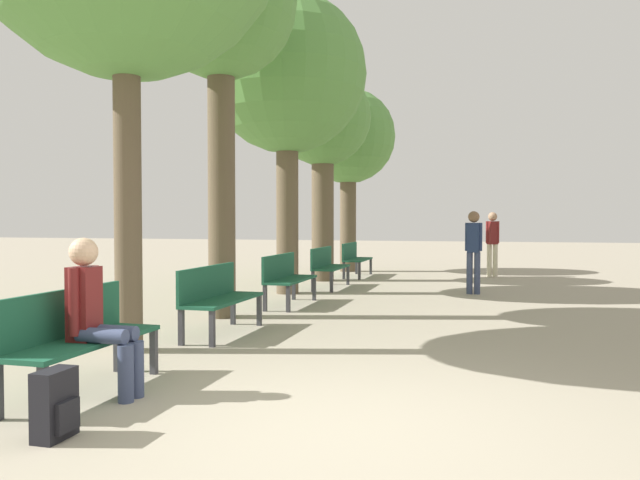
% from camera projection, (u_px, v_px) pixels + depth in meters
% --- Properties ---
extents(ground_plane, '(80.00, 80.00, 0.00)m').
position_uv_depth(ground_plane, '(323.00, 430.00, 4.40)').
color(ground_plane, gray).
extents(bench_row_0, '(0.49, 1.63, 0.89)m').
position_uv_depth(bench_row_0, '(76.00, 333.00, 5.32)').
color(bench_row_0, '#195138').
rests_on(bench_row_0, ground_plane).
extents(bench_row_1, '(0.49, 1.63, 0.89)m').
position_uv_depth(bench_row_1, '(217.00, 294.00, 8.07)').
color(bench_row_1, '#195138').
rests_on(bench_row_1, ground_plane).
extents(bench_row_2, '(0.49, 1.63, 0.89)m').
position_uv_depth(bench_row_2, '(286.00, 275.00, 10.82)').
color(bench_row_2, '#195138').
rests_on(bench_row_2, ground_plane).
extents(bench_row_3, '(0.49, 1.63, 0.89)m').
position_uv_depth(bench_row_3, '(327.00, 264.00, 13.57)').
color(bench_row_3, '#195138').
rests_on(bench_row_3, ground_plane).
extents(bench_row_4, '(0.49, 1.63, 0.89)m').
position_uv_depth(bench_row_4, '(354.00, 257.00, 16.32)').
color(bench_row_4, '#195138').
rests_on(bench_row_4, ground_plane).
extents(tree_row_1, '(2.31, 2.31, 5.92)m').
position_uv_depth(tree_row_1, '(221.00, 12.00, 9.38)').
color(tree_row_1, brown).
rests_on(tree_row_1, ground_plane).
extents(tree_row_2, '(3.19, 3.19, 6.02)m').
position_uv_depth(tree_row_2, '(287.00, 76.00, 12.47)').
color(tree_row_2, brown).
rests_on(tree_row_2, ground_plane).
extents(tree_row_3, '(2.36, 2.36, 5.17)m').
position_uv_depth(tree_row_3, '(323.00, 124.00, 15.15)').
color(tree_row_3, brown).
rests_on(tree_row_3, ground_plane).
extents(tree_row_4, '(2.71, 2.71, 5.25)m').
position_uv_depth(tree_row_4, '(348.00, 139.00, 17.90)').
color(tree_row_4, brown).
rests_on(tree_row_4, ground_plane).
extents(person_seated, '(0.62, 0.35, 1.34)m').
position_uv_depth(person_seated, '(97.00, 313.00, 5.20)').
color(person_seated, '#384260').
rests_on(person_seated, ground_plane).
extents(backpack, '(0.20, 0.31, 0.47)m').
position_uv_depth(backpack, '(55.00, 405.00, 4.21)').
color(backpack, black).
rests_on(backpack, ground_plane).
extents(pedestrian_near, '(0.34, 0.29, 1.69)m').
position_uv_depth(pedestrian_near, '(492.00, 240.00, 16.26)').
color(pedestrian_near, beige).
rests_on(pedestrian_near, ground_plane).
extents(pedestrian_mid, '(0.34, 0.23, 1.66)m').
position_uv_depth(pedestrian_mid, '(474.00, 247.00, 12.44)').
color(pedestrian_mid, '#384260').
rests_on(pedestrian_mid, ground_plane).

